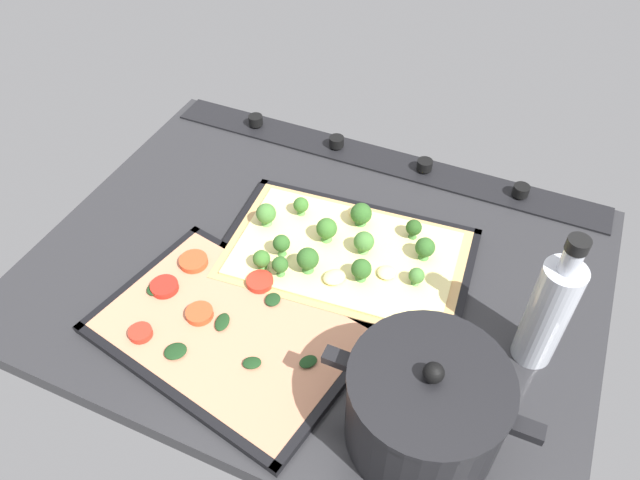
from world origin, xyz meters
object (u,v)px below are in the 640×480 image
baking_tray_front (345,259)px  cooking_pot (425,407)px  broccoli_pizza (343,251)px  baking_tray_back (229,332)px  oil_bottle (549,311)px  veggie_pizza_back (225,326)px

baking_tray_front → cooking_pot: bearing=130.0°
broccoli_pizza → baking_tray_back: 21.71cm
baking_tray_back → oil_bottle: oil_bottle is taller
veggie_pizza_back → baking_tray_back: bearing=156.2°
baking_tray_back → oil_bottle: (-39.37, -14.01, 8.90)cm
baking_tray_back → cooking_pot: size_ratio=1.57×
baking_tray_back → cooking_pot: bearing=173.3°
veggie_pizza_back → oil_bottle: size_ratio=1.68×
broccoli_pizza → veggie_pizza_back: (9.95, 19.27, -0.82)cm
baking_tray_front → broccoli_pizza: broccoli_pizza is taller
baking_tray_front → cooking_pot: 30.60cm
cooking_pot → oil_bottle: size_ratio=1.15×
baking_tray_back → cooking_pot: 29.64cm
broccoli_pizza → oil_bottle: bearing=169.5°
cooking_pot → oil_bottle: oil_bottle is taller
baking_tray_back → cooking_pot: cooking_pot is taller
cooking_pot → broccoli_pizza: bearing=-49.5°
broccoli_pizza → veggie_pizza_back: 21.70cm
veggie_pizza_back → broccoli_pizza: bearing=-117.3°
baking_tray_back → broccoli_pizza: bearing=-115.0°
baking_tray_front → oil_bottle: (-29.83, 5.59, 8.91)cm
baking_tray_front → veggie_pizza_back: size_ratio=1.08×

